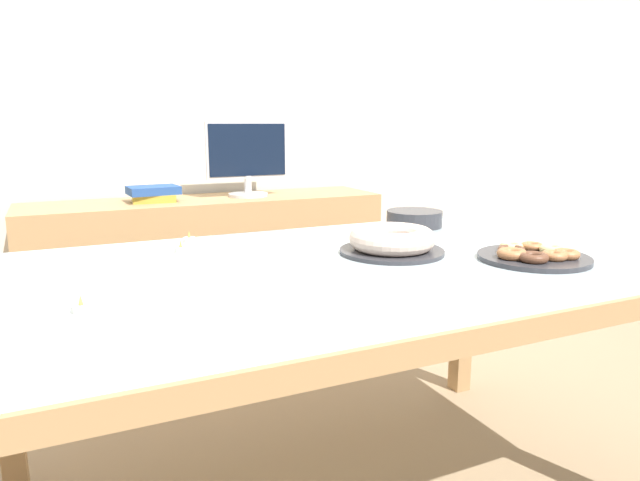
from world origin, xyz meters
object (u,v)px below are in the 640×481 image
object	(u,v)px
book_stack	(153,193)
pastry_platter	(533,255)
computer_monitor	(247,159)
tealight_left_edge	(81,308)
plate_stack	(414,218)
tealight_near_front	(189,239)
tealight_near_cakes	(181,249)
cake_chocolate_round	(392,241)

from	to	relation	value
book_stack	pastry_platter	world-z (taller)	book_stack
computer_monitor	tealight_left_edge	distance (m)	1.80
plate_stack	computer_monitor	bearing A→B (deg)	107.77
plate_stack	tealight_left_edge	xyz separation A→B (m)	(-1.20, -0.55, -0.02)
plate_stack	tealight_left_edge	world-z (taller)	plate_stack
computer_monitor	pastry_platter	world-z (taller)	computer_monitor
plate_stack	tealight_left_edge	size ratio (longest dim) A/B	5.25
tealight_left_edge	pastry_platter	bearing A→B (deg)	-2.68
tealight_near_front	book_stack	bearing A→B (deg)	87.67
plate_stack	tealight_near_cakes	size ratio (longest dim) A/B	5.25
book_stack	tealight_left_edge	xyz separation A→B (m)	(-0.40, -1.57, -0.04)
computer_monitor	tealight_left_edge	size ratio (longest dim) A/B	10.60
pastry_platter	tealight_near_front	size ratio (longest dim) A/B	7.85
plate_stack	tealight_near_front	distance (m)	0.84
book_stack	pastry_platter	bearing A→B (deg)	-63.86
book_stack	tealight_near_front	world-z (taller)	book_stack
pastry_platter	tealight_near_front	xyz separation A→B (m)	(-0.83, 0.67, -0.00)
computer_monitor	plate_stack	size ratio (longest dim) A/B	2.02
plate_stack	tealight_near_front	bearing A→B (deg)	175.30
plate_stack	tealight_near_cakes	world-z (taller)	plate_stack
tealight_left_edge	tealight_near_front	bearing A→B (deg)	59.76
book_stack	tealight_near_front	size ratio (longest dim) A/B	6.06
cake_chocolate_round	plate_stack	distance (m)	0.48
cake_chocolate_round	computer_monitor	bearing A→B (deg)	90.22
computer_monitor	book_stack	world-z (taller)	computer_monitor
pastry_platter	cake_chocolate_round	bearing A→B (deg)	141.87
computer_monitor	cake_chocolate_round	distance (m)	1.38
pastry_platter	tealight_near_cakes	bearing A→B (deg)	149.13
cake_chocolate_round	tealight_left_edge	distance (m)	0.90
book_stack	cake_chocolate_round	bearing A→B (deg)	-70.78
cake_chocolate_round	tealight_left_edge	xyz separation A→B (m)	(-0.88, -0.19, -0.03)
tealight_left_edge	tealight_near_cakes	xyz separation A→B (m)	(0.30, 0.48, 0.00)
plate_stack	book_stack	bearing A→B (deg)	128.10
cake_chocolate_round	tealight_left_edge	bearing A→B (deg)	-167.55
cake_chocolate_round	plate_stack	world-z (taller)	cake_chocolate_round
computer_monitor	book_stack	size ratio (longest dim) A/B	1.75
computer_monitor	cake_chocolate_round	bearing A→B (deg)	-89.78
book_stack	plate_stack	world-z (taller)	book_stack
plate_stack	tealight_near_front	xyz separation A→B (m)	(-0.84, 0.07, -0.02)
book_stack	tealight_near_cakes	distance (m)	1.09
book_stack	pastry_platter	size ratio (longest dim) A/B	0.77
pastry_platter	plate_stack	bearing A→B (deg)	89.67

